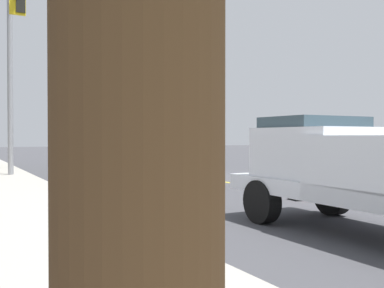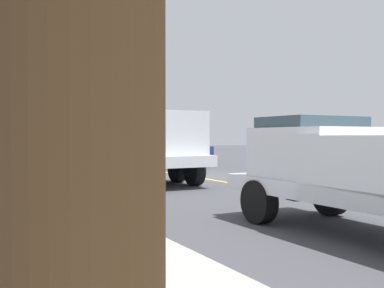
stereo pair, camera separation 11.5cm
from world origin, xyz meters
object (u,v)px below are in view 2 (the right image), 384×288
object	(u,v)px
utility_bucket_truck	(133,139)
traffic_cone_mid_rear	(196,169)
passing_minivan	(178,149)
traffic_signal_mast	(16,38)
service_pickup_truck	(374,170)
traffic_cone_mid_front	(297,185)
traffic_cone_trailing	(143,162)

from	to	relation	value
utility_bucket_truck	traffic_cone_mid_rear	bearing A→B (deg)	-115.19
passing_minivan	traffic_signal_mast	bearing A→B (deg)	127.31
service_pickup_truck	traffic_cone_mid_front	distance (m)	4.40
service_pickup_truck	passing_minivan	bearing A→B (deg)	-8.58
passing_minivan	traffic_cone_mid_front	distance (m)	14.72
service_pickup_truck	traffic_signal_mast	distance (m)	14.16
service_pickup_truck	passing_minivan	distance (m)	18.99
passing_minivan	traffic_cone_mid_rear	bearing A→B (deg)	165.97
traffic_cone_mid_rear	traffic_cone_trailing	bearing A→B (deg)	7.01
passing_minivan	traffic_cone_mid_rear	xyz separation A→B (m)	(-8.63, 2.16, -0.55)
utility_bucket_truck	traffic_cone_mid_front	bearing A→B (deg)	-158.15
utility_bucket_truck	service_pickup_truck	xyz separation A→B (m)	(-11.19, -1.56, -0.48)
utility_bucket_truck	traffic_cone_trailing	distance (m)	4.98
passing_minivan	traffic_signal_mast	world-z (taller)	traffic_signal_mast
traffic_cone_mid_front	traffic_signal_mast	world-z (taller)	traffic_signal_mast
utility_bucket_truck	traffic_cone_trailing	bearing A→B (deg)	-18.60
passing_minivan	utility_bucket_truck	bearing A→B (deg)	149.92
service_pickup_truck	utility_bucket_truck	bearing A→B (deg)	7.93
service_pickup_truck	traffic_cone_mid_rear	bearing A→B (deg)	-3.81
passing_minivan	traffic_cone_trailing	size ratio (longest dim) A/B	5.93
traffic_cone_trailing	traffic_signal_mast	distance (m)	8.45
utility_bucket_truck	passing_minivan	size ratio (longest dim) A/B	1.69
passing_minivan	traffic_signal_mast	size ratio (longest dim) A/B	0.64
traffic_cone_mid_rear	traffic_signal_mast	distance (m)	8.43
passing_minivan	service_pickup_truck	bearing A→B (deg)	171.42
traffic_cone_mid_rear	traffic_cone_trailing	size ratio (longest dim) A/B	1.02
service_pickup_truck	traffic_cone_mid_rear	world-z (taller)	service_pickup_truck
traffic_cone_mid_rear	passing_minivan	bearing A→B (deg)	-14.03
utility_bucket_truck	traffic_cone_mid_front	size ratio (longest dim) A/B	10.68
utility_bucket_truck	passing_minivan	bearing A→B (deg)	-30.08
traffic_cone_trailing	traffic_signal_mast	size ratio (longest dim) A/B	0.11
traffic_signal_mast	service_pickup_truck	bearing A→B (deg)	-154.47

